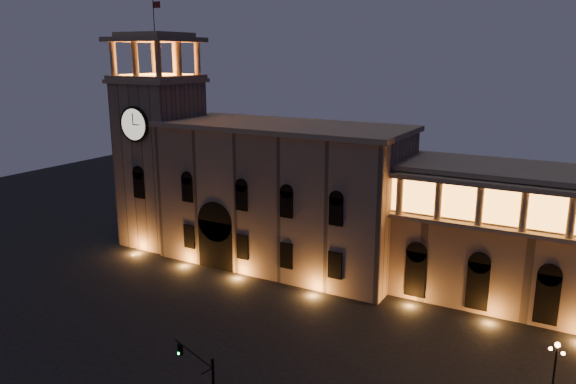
# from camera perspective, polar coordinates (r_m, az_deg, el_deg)

# --- Properties ---
(ground) EXTENTS (160.00, 160.00, 0.00)m
(ground) POSITION_cam_1_polar(r_m,az_deg,el_deg) (54.41, -10.65, -14.59)
(ground) COLOR black
(ground) RESTS_ON ground
(government_building) EXTENTS (30.80, 12.80, 17.60)m
(government_building) POSITION_cam_1_polar(r_m,az_deg,el_deg) (69.19, -0.63, -0.31)
(government_building) COLOR #886E59
(government_building) RESTS_ON ground
(clock_tower) EXTENTS (9.80, 9.80, 32.40)m
(clock_tower) POSITION_cam_1_polar(r_m,az_deg,el_deg) (78.38, -12.76, 3.81)
(clock_tower) COLOR #886E59
(clock_tower) RESTS_ON ground
(street_lamp_near) EXTENTS (1.37, 0.61, 4.12)m
(street_lamp_near) POSITION_cam_1_polar(r_m,az_deg,el_deg) (50.02, 25.53, -15.30)
(street_lamp_near) COLOR black
(street_lamp_near) RESTS_ON ground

